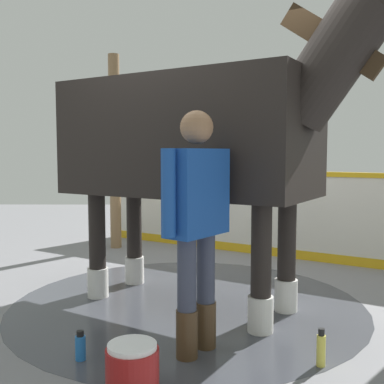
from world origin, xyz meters
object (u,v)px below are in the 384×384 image
at_px(handler, 197,215).
at_px(bottle_shampoo, 322,349).
at_px(wash_bucket, 133,370).
at_px(bottle_spray, 81,347).
at_px(horse, 200,137).

relative_size(handler, bottle_shampoo, 6.61).
bearing_deg(wash_bucket, bottle_spray, -48.35).
xyz_separation_m(horse, bottle_shampoo, (-0.79, 1.20, -1.42)).
bearing_deg(bottle_spray, bottle_shampoo, 177.09).
height_order(wash_bucket, bottle_spray, wash_bucket).
height_order(handler, bottle_shampoo, handler).
bearing_deg(wash_bucket, bottle_shampoo, -162.00).
height_order(horse, wash_bucket, horse).
bearing_deg(bottle_shampoo, wash_bucket, 18.00).
bearing_deg(bottle_spray, handler, -170.87).
height_order(handler, wash_bucket, handler).
relative_size(bottle_shampoo, bottle_spray, 1.26).
bearing_deg(horse, wash_bucket, -73.06).
distance_m(horse, wash_bucket, 2.14).
distance_m(wash_bucket, bottle_spray, 0.63).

